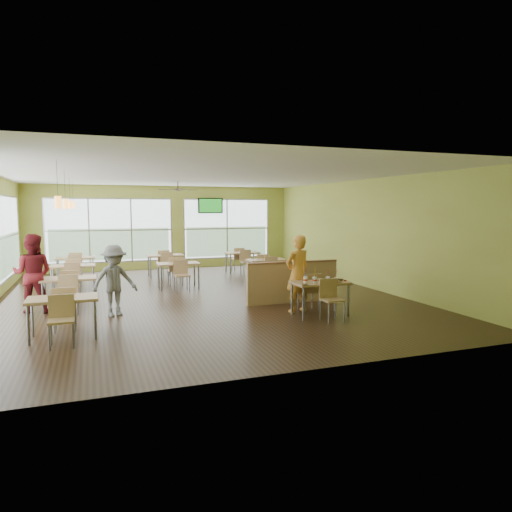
% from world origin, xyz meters
% --- Properties ---
extents(room, '(12.00, 12.04, 3.20)m').
position_xyz_m(room, '(0.00, 0.00, 1.60)').
color(room, black).
rests_on(room, ground).
extents(window_bays, '(9.24, 10.24, 2.38)m').
position_xyz_m(window_bays, '(-2.65, 3.08, 1.48)').
color(window_bays, white).
rests_on(window_bays, room).
extents(main_table, '(1.22, 1.52, 0.87)m').
position_xyz_m(main_table, '(2.00, -3.00, 0.63)').
color(main_table, tan).
rests_on(main_table, floor).
extents(half_wall_divider, '(2.40, 0.14, 1.04)m').
position_xyz_m(half_wall_divider, '(2.00, -1.55, 0.52)').
color(half_wall_divider, tan).
rests_on(half_wall_divider, floor).
extents(dining_tables, '(6.92, 8.72, 0.87)m').
position_xyz_m(dining_tables, '(-1.05, 1.71, 0.63)').
color(dining_tables, tan).
rests_on(dining_tables, floor).
extents(pendant_lights, '(0.11, 7.31, 0.86)m').
position_xyz_m(pendant_lights, '(-3.20, 0.68, 2.45)').
color(pendant_lights, '#2D2119').
rests_on(pendant_lights, ceiling).
extents(ceiling_fan, '(1.25, 1.25, 0.29)m').
position_xyz_m(ceiling_fan, '(-0.00, 3.00, 2.95)').
color(ceiling_fan, '#2D2119').
rests_on(ceiling_fan, ceiling).
extents(tv_backwall, '(1.00, 0.07, 0.60)m').
position_xyz_m(tv_backwall, '(1.80, 5.90, 2.45)').
color(tv_backwall, black).
rests_on(tv_backwall, wall_back).
extents(man_plaid, '(0.72, 0.57, 1.75)m').
position_xyz_m(man_plaid, '(1.70, -2.49, 0.88)').
color(man_plaid, orange).
rests_on(man_plaid, floor).
extents(patron_maroon, '(0.98, 0.83, 1.78)m').
position_xyz_m(patron_maroon, '(-3.94, -0.54, 0.89)').
color(patron_maroon, maroon).
rests_on(patron_maroon, floor).
extents(patron_grey, '(1.13, 0.85, 1.56)m').
position_xyz_m(patron_grey, '(-2.24, -1.51, 0.78)').
color(patron_grey, slate).
rests_on(patron_grey, floor).
extents(cup_blue, '(0.10, 0.10, 0.36)m').
position_xyz_m(cup_blue, '(1.61, -3.06, 0.82)').
color(cup_blue, white).
rests_on(cup_blue, main_table).
extents(cup_yellow, '(0.10, 0.10, 0.36)m').
position_xyz_m(cup_yellow, '(1.79, -3.15, 0.82)').
color(cup_yellow, white).
rests_on(cup_yellow, main_table).
extents(cup_red_near, '(0.09, 0.09, 0.32)m').
position_xyz_m(cup_red_near, '(2.13, -3.12, 0.82)').
color(cup_red_near, white).
rests_on(cup_red_near, main_table).
extents(cup_red_far, '(0.08, 0.08, 0.30)m').
position_xyz_m(cup_red_far, '(2.26, -3.23, 0.81)').
color(cup_red_far, white).
rests_on(cup_red_far, main_table).
extents(food_basket, '(0.22, 0.22, 0.05)m').
position_xyz_m(food_basket, '(2.45, -3.02, 0.78)').
color(food_basket, black).
rests_on(food_basket, main_table).
extents(ketchup_cup, '(0.06, 0.06, 0.03)m').
position_xyz_m(ketchup_cup, '(2.55, -3.12, 0.76)').
color(ketchup_cup, '#B5220E').
rests_on(ketchup_cup, main_table).
extents(wrapper_left, '(0.17, 0.15, 0.04)m').
position_xyz_m(wrapper_left, '(1.48, -3.29, 0.77)').
color(wrapper_left, '#9A7E4A').
rests_on(wrapper_left, main_table).
extents(wrapper_mid, '(0.20, 0.18, 0.05)m').
position_xyz_m(wrapper_mid, '(2.06, -2.85, 0.77)').
color(wrapper_mid, '#9A7E4A').
rests_on(wrapper_mid, main_table).
extents(wrapper_right, '(0.18, 0.17, 0.04)m').
position_xyz_m(wrapper_right, '(2.32, -3.20, 0.77)').
color(wrapper_right, '#9A7E4A').
rests_on(wrapper_right, main_table).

